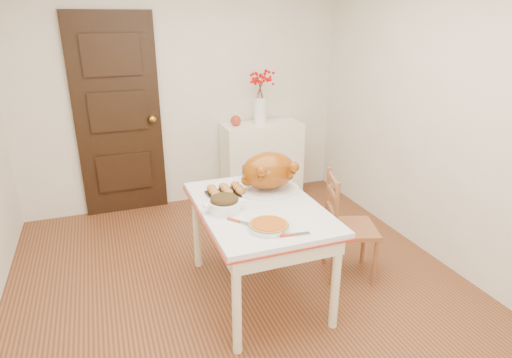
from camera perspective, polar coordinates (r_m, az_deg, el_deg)
name	(u,v)px	position (r m, az deg, el deg)	size (l,w,h in m)	color
floor	(247,297)	(3.37, -1.23, -15.46)	(3.50, 4.00, 0.00)	#462818
wall_back	(184,91)	(4.72, -9.53, 11.43)	(3.50, 0.00, 2.50)	silver
wall_front	(510,340)	(1.29, 30.68, -17.96)	(3.50, 0.00, 2.50)	silver
wall_right	(455,118)	(3.76, 24.95, 7.42)	(0.00, 4.00, 2.50)	silver
door_back	(118,117)	(4.65, -17.84, 7.82)	(0.85, 0.06, 2.06)	black
sideboard	(262,161)	(4.92, 0.77, 2.39)	(0.88, 0.39, 0.88)	white
kitchen_table	(258,250)	(3.23, 0.31, -9.46)	(0.85, 1.24, 0.74)	white
chair_oak	(351,226)	(3.50, 12.52, -6.13)	(0.39, 0.39, 0.88)	#9E552B
berry_vase	(260,97)	(4.73, 0.56, 10.86)	(0.31, 0.31, 0.59)	white
apple	(236,121)	(4.69, -2.70, 7.76)	(0.11, 0.11, 0.11)	#A92F1C
turkey_platter	(269,173)	(3.24, 1.69, 0.84)	(0.48, 0.39, 0.30)	#994004
pumpkin_pie	(269,225)	(2.71, 1.70, -6.15)	(0.26, 0.26, 0.05)	#AB4D15
stuffing_dish	(224,203)	(2.95, -4.22, -3.22)	(0.29, 0.23, 0.11)	#3F2D11
rolls_tray	(226,190)	(3.22, -4.04, -1.52)	(0.27, 0.21, 0.07)	#9A591E
pie_server	(295,234)	(2.66, 5.18, -7.35)	(0.19, 0.06, 0.01)	silver
carving_knife	(245,223)	(2.79, -1.54, -5.87)	(0.27, 0.06, 0.01)	silver
drinking_glass	(246,173)	(3.51, -1.31, 0.83)	(0.07, 0.07, 0.12)	white
shaker_pair	(266,173)	(3.54, 1.28, 0.80)	(0.09, 0.04, 0.09)	white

